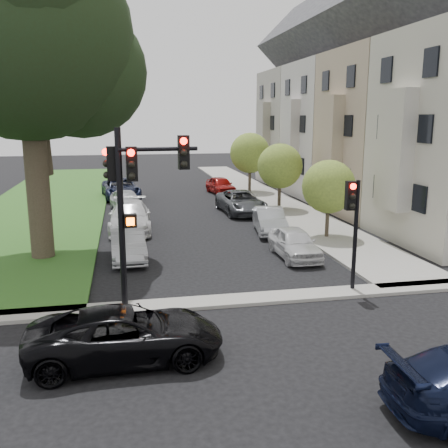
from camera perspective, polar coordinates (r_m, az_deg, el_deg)
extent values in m
plane|color=black|center=(14.96, 3.84, -11.52)|extent=(140.00, 140.00, 0.00)
cube|color=#2F5D24|center=(38.06, -19.27, 2.49)|extent=(8.00, 44.00, 0.12)
cube|color=#9B9B9B|center=(39.09, 4.25, 3.38)|extent=(3.50, 44.00, 0.12)
cube|color=#9B9B9B|center=(16.73, 2.04, -8.65)|extent=(60.00, 1.00, 0.12)
cube|color=silver|center=(24.56, 18.94, 8.00)|extent=(0.70, 2.20, 5.50)
cube|color=black|center=(24.67, 19.71, 10.30)|extent=(0.08, 3.60, 6.00)
cube|color=tan|center=(32.95, 18.31, 9.81)|extent=(7.00, 7.40, 10.00)
cube|color=#2F2F36|center=(33.57, 19.22, 22.64)|extent=(7.00, 7.55, 7.00)
cube|color=tan|center=(31.26, 12.01, 9.14)|extent=(0.70, 2.20, 5.50)
cube|color=black|center=(31.35, 12.61, 10.95)|extent=(0.08, 3.60, 6.00)
cube|color=#B19F96|center=(39.66, 12.93, 10.40)|extent=(7.00, 7.40, 10.00)
cube|color=#2F2F36|center=(40.17, 13.47, 21.11)|extent=(7.00, 7.55, 7.00)
cube|color=#B19F96|center=(38.27, 7.55, 9.80)|extent=(0.70, 2.20, 5.50)
cube|color=black|center=(38.34, 8.02, 11.29)|extent=(0.08, 3.60, 6.00)
cube|color=gray|center=(46.60, 9.12, 10.77)|extent=(7.00, 7.40, 10.00)
cube|color=#2F2F36|center=(47.04, 9.44, 19.90)|extent=(7.00, 7.55, 7.00)
cube|color=gray|center=(45.43, 4.47, 10.22)|extent=(0.70, 2.20, 5.50)
cube|color=black|center=(45.49, 4.86, 11.48)|extent=(0.08, 3.60, 6.00)
cylinder|color=black|center=(22.30, -20.55, 4.95)|extent=(0.96, 0.96, 7.01)
sphere|color=#1C3018|center=(22.39, -21.70, 19.55)|extent=(8.41, 8.41, 8.41)
sphere|color=#1C3018|center=(22.88, -16.09, 16.42)|extent=(5.60, 5.60, 5.60)
cylinder|color=black|center=(25.43, 11.71, 0.42)|extent=(0.19, 0.19, 1.88)
sphere|color=olive|center=(25.14, 11.88, 4.20)|extent=(2.64, 2.64, 2.64)
cylinder|color=black|center=(32.73, 6.34, 3.35)|extent=(0.21, 0.21, 2.07)
sphere|color=olive|center=(32.50, 6.41, 6.60)|extent=(2.90, 2.90, 2.90)
cylinder|color=black|center=(40.23, 2.95, 5.19)|extent=(0.23, 0.23, 2.28)
sphere|color=olive|center=(40.03, 2.98, 8.11)|extent=(3.19, 3.19, 3.19)
cylinder|color=black|center=(15.73, -11.65, 0.34)|extent=(0.21, 0.21, 5.69)
cylinder|color=black|center=(15.47, -7.50, 8.49)|extent=(2.41, 0.29, 0.13)
cube|color=black|center=(15.47, -10.50, 6.76)|extent=(0.35, 0.31, 1.04)
cube|color=black|center=(15.55, -4.64, 8.16)|extent=(0.35, 0.31, 1.04)
cube|color=black|center=(15.75, -12.73, 6.76)|extent=(0.31, 0.35, 1.04)
sphere|color=#FF0C05|center=(15.28, -10.54, 8.01)|extent=(0.22, 0.22, 0.22)
sphere|color=black|center=(15.35, -10.44, 5.40)|extent=(0.22, 0.22, 0.22)
cube|color=black|center=(15.73, -10.66, 0.38)|extent=(0.40, 0.30, 0.42)
cube|color=#FF5905|center=(15.58, -10.65, 0.27)|extent=(0.24, 0.03, 0.24)
cylinder|color=black|center=(17.68, 14.76, -1.45)|extent=(0.15, 0.15, 3.92)
cube|color=black|center=(17.30, 14.25, 3.16)|extent=(0.33, 0.29, 0.98)
sphere|color=#FF0C05|center=(17.11, 14.53, 4.17)|extent=(0.21, 0.21, 0.21)
imported|color=black|center=(12.98, -11.17, -12.31)|extent=(4.91, 2.36, 1.35)
imported|color=silver|center=(21.81, 8.05, -2.15)|extent=(1.56, 3.84, 1.31)
imported|color=#999BA0|center=(26.32, 5.23, 0.41)|extent=(1.97, 4.19, 1.33)
imported|color=#3F4247|center=(31.61, 1.97, 2.52)|extent=(2.61, 5.25, 1.43)
imported|color=maroon|center=(39.76, -0.38, 4.45)|extent=(2.11, 4.13, 1.35)
imported|color=#999BA0|center=(21.72, -10.93, -2.29)|extent=(1.55, 4.09, 1.33)
imported|color=silver|center=(27.15, -10.70, 0.84)|extent=(2.30, 5.37, 1.54)
imported|color=#999BA0|center=(32.72, -11.12, 2.62)|extent=(2.42, 4.41, 1.42)
imported|color=black|center=(38.13, -11.69, 4.00)|extent=(3.12, 5.72, 1.52)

